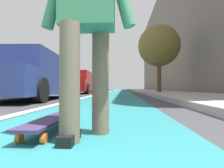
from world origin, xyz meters
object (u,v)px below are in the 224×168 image
object	(u,v)px
skater_person	(87,13)
parked_car_near	(31,78)
skateboard	(50,121)
street_tree_mid	(159,46)
traffic_light	(108,65)
parked_car_mid	(78,83)
parked_car_far	(94,85)

from	to	relation	value
skater_person	parked_car_near	distance (m)	5.11
skateboard	street_tree_mid	world-z (taller)	street_tree_mid
traffic_light	skater_person	bearing A→B (deg)	-175.43
skateboard	parked_car_mid	bearing A→B (deg)	13.29
skateboard	traffic_light	size ratio (longest dim) A/B	0.18
parked_car_far	parked_car_near	bearing A→B (deg)	-179.68
parked_car_mid	traffic_light	xyz separation A→B (m)	(9.86, -1.18, 2.54)
parked_car_mid	skateboard	bearing A→B (deg)	-166.71
skater_person	street_tree_mid	bearing A→B (deg)	-13.94
skater_person	traffic_light	xyz separation A→B (m)	(20.49, 1.64, 2.31)
skater_person	parked_car_far	bearing A→B (deg)	9.03
skateboard	street_tree_mid	size ratio (longest dim) A/B	0.18
skateboard	street_tree_mid	distance (m)	11.37
skateboard	parked_car_far	xyz separation A→B (m)	(17.42, 2.45, 0.62)
skater_person	parked_car_mid	world-z (taller)	skater_person
skateboard	skater_person	xyz separation A→B (m)	(-0.15, -0.35, 0.84)
skater_person	parked_car_mid	xyz separation A→B (m)	(10.63, 2.82, -0.23)
parked_car_near	parked_car_far	bearing A→B (deg)	0.32
parked_car_mid	parked_car_far	bearing A→B (deg)	-0.23
skateboard	parked_car_near	world-z (taller)	parked_car_near
parked_car_mid	traffic_light	distance (m)	10.25
skater_person	parked_car_near	xyz separation A→B (m)	(4.32, 2.72, -0.23)
skater_person	parked_car_near	world-z (taller)	skater_person
traffic_light	street_tree_mid	bearing A→B (deg)	-156.40
skater_person	parked_car_mid	distance (m)	11.00
parked_car_far	street_tree_mid	bearing A→B (deg)	-141.69
parked_car_far	skateboard	bearing A→B (deg)	-172.00
parked_car_far	traffic_light	bearing A→B (deg)	-21.54
skateboard	parked_car_far	world-z (taller)	parked_car_far
parked_car_far	traffic_light	world-z (taller)	traffic_light
street_tree_mid	skater_person	bearing A→B (deg)	166.06
parked_car_far	traffic_light	size ratio (longest dim) A/B	0.95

